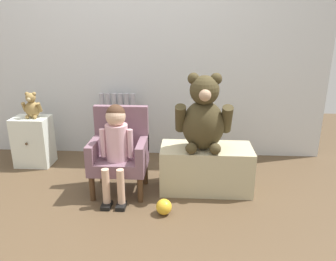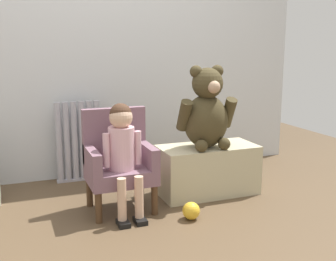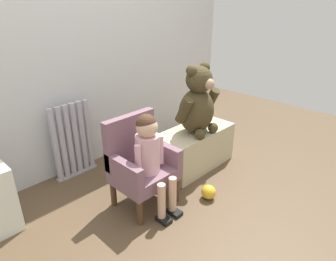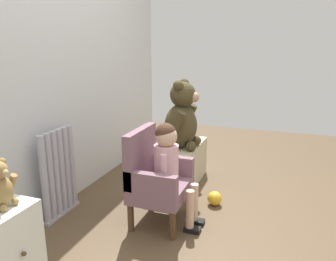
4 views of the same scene
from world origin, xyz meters
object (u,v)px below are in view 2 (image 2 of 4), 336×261
object	(u,v)px
child_armchair	(119,160)
child_figure	(122,143)
low_bench	(207,170)
toy_ball	(191,211)
radiator	(79,142)
large_teddy_bear	(207,112)

from	to	relation	value
child_armchair	child_figure	bearing A→B (deg)	-90.00
low_bench	toy_ball	distance (m)	0.52
radiator	large_teddy_bear	xyz separation A→B (m)	(0.81, -0.69, 0.30)
radiator	toy_ball	xyz separation A→B (m)	(0.53, -1.05, -0.27)
radiator	large_teddy_bear	bearing A→B (deg)	-40.30
low_bench	large_teddy_bear	bearing A→B (deg)	-133.89
radiator	child_armchair	size ratio (longest dim) A/B	0.97
large_teddy_bear	toy_ball	xyz separation A→B (m)	(-0.28, -0.37, -0.57)
child_armchair	toy_ball	world-z (taller)	child_armchair
child_figure	radiator	bearing A→B (deg)	100.83
radiator	low_bench	bearing A→B (deg)	-37.60
child_figure	large_teddy_bear	size ratio (longest dim) A/B	1.24
radiator	low_bench	distance (m)	1.07
child_figure	large_teddy_bear	xyz separation A→B (m)	(0.65, 0.12, 0.15)
radiator	child_figure	size ratio (longest dim) A/B	0.89
radiator	large_teddy_bear	world-z (taller)	large_teddy_bear
large_teddy_bear	child_figure	bearing A→B (deg)	-169.67
large_teddy_bear	radiator	bearing A→B (deg)	139.70
child_armchair	low_bench	size ratio (longest dim) A/B	0.93
child_figure	toy_ball	size ratio (longest dim) A/B	6.44
child_armchair	low_bench	bearing A→B (deg)	3.85
child_armchair	large_teddy_bear	world-z (taller)	large_teddy_bear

